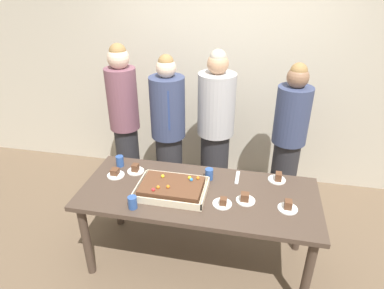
{
  "coord_description": "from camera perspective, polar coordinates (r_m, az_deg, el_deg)",
  "views": [
    {
      "loc": [
        0.4,
        -2.2,
        2.38
      ],
      "look_at": [
        -0.08,
        0.15,
        1.11
      ],
      "focal_mm": 31.41,
      "sensor_mm": 36.0,
      "label": 1
    }
  ],
  "objects": [
    {
      "name": "plated_slice_near_left",
      "position": [
        2.63,
        5.22,
        -9.83
      ],
      "size": [
        0.15,
        0.15,
        0.06
      ],
      "color": "white",
      "rests_on": "party_table"
    },
    {
      "name": "plated_slice_far_right",
      "position": [
        2.68,
        9.02,
        -9.07
      ],
      "size": [
        0.15,
        0.15,
        0.07
      ],
      "color": "white",
      "rests_on": "party_table"
    },
    {
      "name": "interior_back_panel",
      "position": [
        3.92,
        5.71,
        14.82
      ],
      "size": [
        8.0,
        0.12,
        3.0
      ],
      "primitive_type": "cube",
      "color": "beige",
      "rests_on": "ground_plane"
    },
    {
      "name": "plated_slice_center_front",
      "position": [
        2.67,
        15.98,
        -10.09
      ],
      "size": [
        0.15,
        0.15,
        0.08
      ],
      "color": "white",
      "rests_on": "party_table"
    },
    {
      "name": "plated_slice_far_left",
      "position": [
        2.97,
        14.34,
        -5.54
      ],
      "size": [
        0.15,
        0.15,
        0.08
      ],
      "color": "white",
      "rests_on": "party_table"
    },
    {
      "name": "drink_cup_far_end",
      "position": [
        2.61,
        -10.07,
        -9.66
      ],
      "size": [
        0.07,
        0.07,
        0.1
      ],
      "primitive_type": "cylinder",
      "color": "#2D5199",
      "rests_on": "party_table"
    },
    {
      "name": "person_striped_tie_right",
      "position": [
        3.52,
        4.05,
        2.54
      ],
      "size": [
        0.38,
        0.38,
        1.71
      ],
      "rotation": [
        0.0,
        0.0,
        -1.78
      ],
      "color": "#28282D",
      "rests_on": "ground_plane"
    },
    {
      "name": "plated_slice_near_right",
      "position": [
        3.05,
        -9.57,
        -4.18
      ],
      "size": [
        0.15,
        0.15,
        0.07
      ],
      "color": "white",
      "rests_on": "party_table"
    },
    {
      "name": "plated_slice_center_back",
      "position": [
        3.03,
        -12.88,
        -4.8
      ],
      "size": [
        0.15,
        0.15,
        0.06
      ],
      "color": "white",
      "rests_on": "party_table"
    },
    {
      "name": "sheet_cake",
      "position": [
        2.74,
        -3.45,
        -7.41
      ],
      "size": [
        0.56,
        0.39,
        0.1
      ],
      "color": "beige",
      "rests_on": "party_table"
    },
    {
      "name": "person_green_shirt_behind",
      "position": [
        3.49,
        -4.02,
        2.03
      ],
      "size": [
        0.35,
        0.35,
        1.67
      ],
      "rotation": [
        0.0,
        0.0,
        -1.28
      ],
      "color": "#28282D",
      "rests_on": "ground_plane"
    },
    {
      "name": "drink_cup_nearest",
      "position": [
        3.14,
        -12.15,
        -2.78
      ],
      "size": [
        0.07,
        0.07,
        0.1
      ],
      "primitive_type": "cylinder",
      "color": "#2D5199",
      "rests_on": "party_table"
    },
    {
      "name": "drink_cup_middle",
      "position": [
        2.89,
        2.92,
        -5.04
      ],
      "size": [
        0.07,
        0.07,
        0.1
      ],
      "primitive_type": "cylinder",
      "color": "#2D5199",
      "rests_on": "party_table"
    },
    {
      "name": "person_serving_front",
      "position": [
        3.54,
        16.09,
        0.93
      ],
      "size": [
        0.34,
        0.34,
        1.61
      ],
      "rotation": [
        0.0,
        0.0,
        -2.33
      ],
      "color": "#28282D",
      "rests_on": "ground_plane"
    },
    {
      "name": "ground_plane",
      "position": [
        3.26,
        0.96,
        -18.85
      ],
      "size": [
        12.0,
        12.0,
        0.0
      ],
      "primitive_type": "plane",
      "color": "brown"
    },
    {
      "name": "cake_server_utensil",
      "position": [
        2.96,
        7.71,
        -5.56
      ],
      "size": [
        0.03,
        0.2,
        0.01
      ],
      "primitive_type": "cube",
      "color": "silver",
      "rests_on": "party_table"
    },
    {
      "name": "party_table",
      "position": [
        2.82,
        1.07,
        -9.5
      ],
      "size": [
        1.93,
        0.81,
        0.76
      ],
      "color": "#47382D",
      "rests_on": "ground_plane"
    },
    {
      "name": "person_left_edge_reaching",
      "position": [
        3.66,
        -11.36,
        3.84
      ],
      "size": [
        0.32,
        0.32,
        1.74
      ],
      "rotation": [
        0.0,
        0.0,
        -0.88
      ],
      "color": "#28282D",
      "rests_on": "ground_plane"
    }
  ]
}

